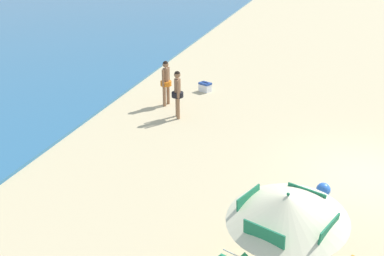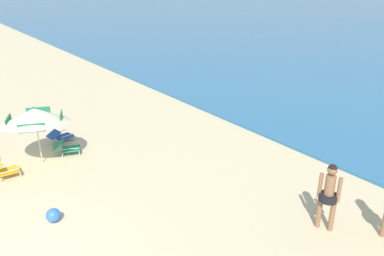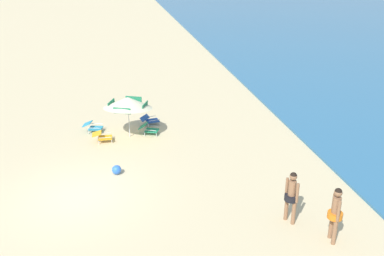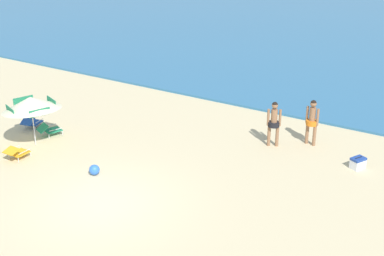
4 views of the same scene
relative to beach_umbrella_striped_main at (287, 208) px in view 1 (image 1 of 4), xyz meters
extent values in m
plane|color=#CCB78C|center=(4.94, -2.07, -1.67)|extent=(800.00, 800.00, 0.00)
cylinder|color=silver|center=(0.00, 0.00, -0.71)|extent=(0.04, 0.04, 1.92)
cone|color=beige|center=(0.00, 0.00, 0.00)|extent=(2.96, 2.94, 0.76)
cube|color=#1E724C|center=(0.30, 0.73, -0.11)|extent=(0.74, 0.34, 0.27)
cube|color=#1E724C|center=(-0.73, 0.30, -0.11)|extent=(0.34, 0.74, 0.27)
cube|color=#1E724C|center=(-0.30, -0.73, -0.11)|extent=(0.74, 0.34, 0.27)
cube|color=#1E724C|center=(0.73, -0.30, -0.11)|extent=(0.34, 0.74, 0.27)
sphere|color=#1E724C|center=(0.00, 0.00, 0.28)|extent=(0.06, 0.06, 0.06)
cylinder|color=silver|center=(0.17, 0.93, -1.35)|extent=(0.23, 0.51, 0.02)
cylinder|color=#8C6042|center=(9.08, 5.38, -1.24)|extent=(0.13, 0.13, 0.88)
cylinder|color=#8C6042|center=(8.78, 5.43, -1.24)|extent=(0.13, 0.13, 0.88)
cylinder|color=orange|center=(8.93, 5.41, -0.78)|extent=(0.44, 0.44, 0.18)
cylinder|color=#8C6042|center=(8.93, 5.41, -0.49)|extent=(0.24, 0.24, 0.62)
cylinder|color=#8C6042|center=(9.14, 5.37, -0.51)|extent=(0.09, 0.09, 0.66)
cylinder|color=#8C6042|center=(8.71, 5.45, -0.51)|extent=(0.09, 0.09, 0.66)
sphere|color=#8C6042|center=(8.93, 5.41, -0.02)|extent=(0.24, 0.24, 0.24)
sphere|color=black|center=(8.93, 5.41, 0.01)|extent=(0.22, 0.22, 0.22)
cylinder|color=#8C6042|center=(7.62, 4.49, -1.24)|extent=(0.13, 0.13, 0.86)
cylinder|color=#8C6042|center=(7.90, 4.62, -1.24)|extent=(0.13, 0.13, 0.86)
cylinder|color=black|center=(7.76, 4.56, -0.79)|extent=(0.43, 0.43, 0.18)
cylinder|color=#8C6042|center=(7.76, 4.56, -0.50)|extent=(0.24, 0.24, 0.61)
cylinder|color=#8C6042|center=(7.56, 4.47, -0.52)|extent=(0.09, 0.09, 0.65)
cylinder|color=#8C6042|center=(7.95, 4.65, -0.52)|extent=(0.09, 0.09, 0.65)
sphere|color=#8C6042|center=(7.76, 4.56, -0.04)|extent=(0.23, 0.23, 0.23)
sphere|color=black|center=(7.76, 4.56, -0.02)|extent=(0.22, 0.22, 0.22)
cube|color=white|center=(11.04, 4.37, -1.51)|extent=(0.52, 0.58, 0.32)
cube|color=navy|center=(11.04, 4.37, -1.31)|extent=(0.53, 0.60, 0.08)
cylinder|color=black|center=(11.04, 4.37, -1.26)|extent=(0.17, 0.31, 0.02)
sphere|color=blue|center=(3.50, -0.72, -1.49)|extent=(0.36, 0.36, 0.36)
camera|label=1|loc=(-6.97, -0.28, 4.36)|focal=41.97mm
camera|label=2|loc=(11.96, -2.61, 4.08)|focal=34.89mm
camera|label=3|loc=(18.70, -0.75, 6.44)|focal=40.96mm
camera|label=4|loc=(15.00, -13.40, 7.27)|focal=52.13mm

